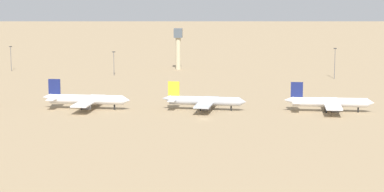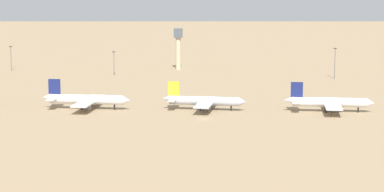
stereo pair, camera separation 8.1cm
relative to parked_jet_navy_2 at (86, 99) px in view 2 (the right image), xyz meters
name	(u,v)px [view 2 (the right image)]	position (x,y,z in m)	size (l,w,h in m)	color
ground	(204,119)	(52.77, -20.32, -4.26)	(4000.00, 4000.00, 0.00)	#9E8460
parked_jet_navy_2	(86,99)	(0.00, 0.00, 0.00)	(39.32, 33.14, 12.99)	white
parked_jet_yellow_3	(203,101)	(51.36, 1.15, -0.26)	(36.97, 31.27, 12.21)	silver
parked_jet_navy_4	(329,102)	(104.88, 0.16, -0.11)	(38.24, 32.10, 12.64)	white
control_tower	(178,45)	(28.02, 147.36, 11.18)	(5.20, 5.20, 25.58)	#C6B793
light_pole_west	(114,61)	(-7.15, 116.28, 3.96)	(1.80, 0.50, 14.07)	#59595E
light_pole_mid	(335,61)	(120.00, 108.98, 5.74)	(1.80, 0.50, 17.53)	#59595E
light_pole_east	(11,57)	(-73.67, 133.25, 4.58)	(1.80, 0.50, 15.26)	#59595E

